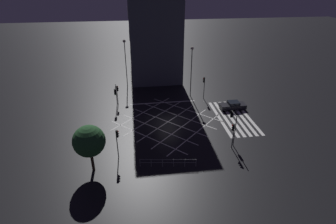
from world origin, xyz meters
TOP-DOWN VIEW (x-y plane):
  - ground_plane at (0.00, 0.00)m, footprint 200.00×200.00m
  - road_markings at (0.41, -6.19)m, footprint 16.94×21.30m
  - office_building at (33.38, 0.01)m, footprint 38.05×10.06m
  - traffic_light_nw_cross at (-7.76, 7.05)m, footprint 0.36×0.39m
  - traffic_light_ne_cross at (7.05, 7.55)m, footprint 0.36×0.39m
  - traffic_light_sw_main at (-6.30, -7.56)m, footprint 1.95×0.36m
  - traffic_light_se_cross at (7.51, -7.37)m, footprint 0.36×0.39m
  - traffic_light_sw_cross at (-7.73, -7.08)m, footprint 0.36×0.39m
  - traffic_light_ne_main at (6.18, 7.81)m, footprint 2.29×0.36m
  - street_lamp_east at (15.97, 6.07)m, footprint 0.57×0.57m
  - street_lamp_west at (8.99, -5.35)m, footprint 0.55×0.55m
  - street_tree_near at (-9.73, 9.87)m, footprint 3.52×3.52m
  - waiting_car at (2.82, -11.15)m, footprint 1.72×4.24m
  - pedestrian_railing at (-10.33, 1.41)m, footprint 0.92×6.43m

SIDE VIEW (x-z plane):
  - ground_plane at x=0.00m, z-range 0.00..0.00m
  - road_markings at x=0.41m, z-range 0.00..0.01m
  - waiting_car at x=2.82m, z-range -0.03..1.27m
  - pedestrian_railing at x=-10.33m, z-range 0.14..1.19m
  - traffic_light_ne_cross at x=7.05m, z-range 0.74..4.19m
  - traffic_light_sw_cross at x=-7.73m, z-range 0.76..4.29m
  - traffic_light_ne_main at x=6.18m, z-range 0.84..4.44m
  - traffic_light_nw_cross at x=-7.76m, z-range 0.83..4.66m
  - traffic_light_se_cross at x=7.51m, z-range 0.87..4.90m
  - traffic_light_sw_main at x=-6.30m, z-range 0.98..5.31m
  - street_tree_near at x=-9.73m, z-range 1.06..6.74m
  - street_lamp_west at x=8.99m, z-range 2.01..11.02m
  - street_lamp_east at x=15.97m, z-range 2.11..11.12m
  - office_building at x=33.38m, z-range 0.00..22.33m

